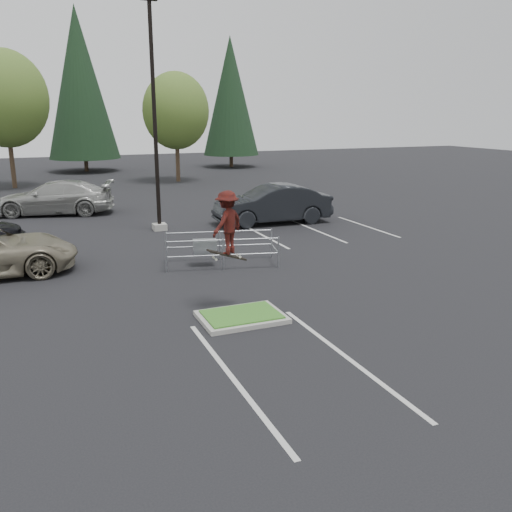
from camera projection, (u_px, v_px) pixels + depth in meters
name	position (u px, v px, depth m)	size (l,w,h in m)	color
ground	(242.00, 319.00, 14.35)	(120.00, 120.00, 0.00)	black
grass_median	(242.00, 316.00, 14.33)	(2.20, 1.60, 0.16)	gray
stall_lines	(146.00, 267.00, 19.23)	(22.62, 17.60, 0.01)	beige
light_pole	(155.00, 130.00, 24.09)	(0.70, 0.60, 10.12)	gray
decid_b	(5.00, 102.00, 37.87)	(5.89, 5.89, 9.64)	#38281C
decid_c	(176.00, 113.00, 41.87)	(5.12, 5.12, 8.38)	#38281C
conif_b	(80.00, 83.00, 48.53)	(6.38, 6.38, 14.50)	#38281C
conif_c	(231.00, 96.00, 53.05)	(5.50, 5.50, 12.50)	#38281C
cart_corral	(209.00, 246.00, 19.25)	(4.16, 2.30, 1.12)	#999DA2
skateboarder	(226.00, 223.00, 14.61)	(1.28, 1.15, 1.97)	black
car_r_charc	(272.00, 204.00, 26.61)	(1.99, 5.72, 1.88)	black
car_far_silver	(56.00, 198.00, 29.02)	(2.50, 6.14, 1.78)	#A1A19C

